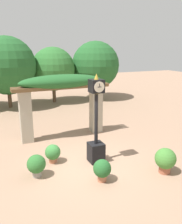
# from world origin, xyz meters

# --- Properties ---
(ground_plane) EXTENTS (60.00, 60.00, 0.00)m
(ground_plane) POSITION_xyz_m (0.00, 0.00, 0.00)
(ground_plane) COLOR #9E7A60
(pedestal_clock) EXTENTS (0.57, 0.57, 3.53)m
(pedestal_clock) POSITION_xyz_m (0.36, 0.09, 1.34)
(pedestal_clock) COLOR black
(pedestal_clock) RESTS_ON ground
(pergola) EXTENTS (4.82, 1.15, 3.18)m
(pergola) POSITION_xyz_m (0.00, 3.32, 2.36)
(pergola) COLOR #A89E89
(pergola) RESTS_ON ground
(potted_plant_near_left) EXTENTS (0.67, 0.67, 0.82)m
(potted_plant_near_left) POSITION_xyz_m (-2.05, -0.12, 0.46)
(potted_plant_near_left) COLOR gray
(potted_plant_near_left) RESTS_ON ground
(potted_plant_near_right) EXTENTS (0.62, 0.62, 0.75)m
(potted_plant_near_right) POSITION_xyz_m (-1.25, 0.70, 0.41)
(potted_plant_near_right) COLOR #B26B4C
(potted_plant_near_right) RESTS_ON ground
(potted_plant_far_left) EXTENTS (0.62, 0.62, 0.78)m
(potted_plant_far_left) POSITION_xyz_m (-0.05, -1.31, 0.44)
(potted_plant_far_left) COLOR #B26B4C
(potted_plant_far_left) RESTS_ON ground
(potted_plant_far_right) EXTENTS (0.77, 0.77, 0.95)m
(potted_plant_far_right) POSITION_xyz_m (2.30, -1.72, 0.52)
(potted_plant_far_right) COLOR #9E563D
(potted_plant_far_right) RESTS_ON ground
(tree_line) EXTENTS (14.86, 4.78, 5.28)m
(tree_line) POSITION_xyz_m (-0.46, 11.12, 2.97)
(tree_line) COLOR brown
(tree_line) RESTS_ON ground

